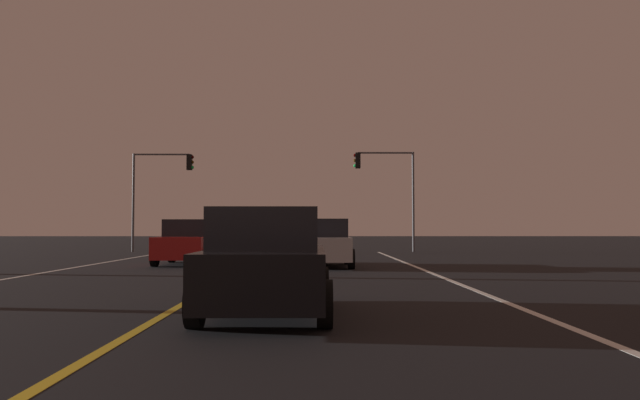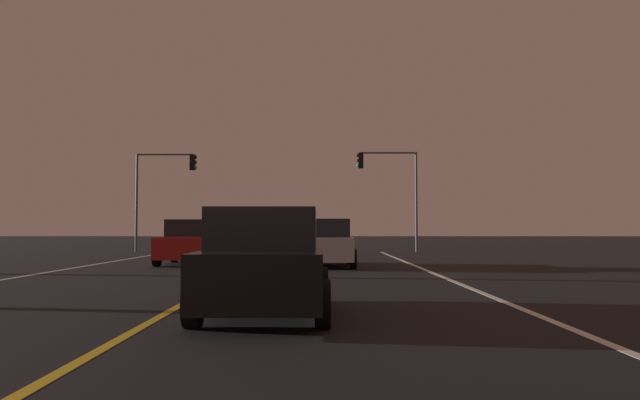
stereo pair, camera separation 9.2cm
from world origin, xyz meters
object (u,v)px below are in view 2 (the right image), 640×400
at_px(car_ahead_far, 323,244).
at_px(traffic_light_near_left, 162,179).
at_px(car_oncoming, 187,243).
at_px(traffic_light_near_right, 385,177).
at_px(car_lead_same_lane, 263,264).

height_order(car_ahead_far, traffic_light_near_left, traffic_light_near_left).
distance_m(car_oncoming, traffic_light_near_left, 13.32).
bearing_deg(traffic_light_near_right, traffic_light_near_left, -0.00).
relative_size(car_oncoming, traffic_light_near_left, 0.76).
bearing_deg(traffic_light_near_left, car_lead_same_lane, -72.78).
bearing_deg(traffic_light_near_left, car_oncoming, -71.85).
bearing_deg(car_oncoming, car_lead_same_lane, 16.39).
bearing_deg(traffic_light_near_right, car_oncoming, 54.06).
height_order(car_oncoming, traffic_light_near_left, traffic_light_near_left).
relative_size(car_lead_same_lane, traffic_light_near_left, 0.76).
height_order(car_ahead_far, car_oncoming, same).
distance_m(car_ahead_far, traffic_light_near_right, 14.61).
bearing_deg(car_oncoming, traffic_light_near_right, 144.06).
bearing_deg(car_ahead_far, car_lead_same_lane, 175.02).
xyz_separation_m(car_oncoming, traffic_light_near_right, (8.87, 12.24, 3.46)).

